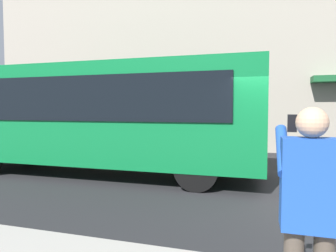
% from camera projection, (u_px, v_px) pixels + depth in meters
% --- Properties ---
extents(ground_plane, '(60.00, 60.00, 0.00)m').
position_uv_depth(ground_plane, '(290.00, 194.00, 6.53)').
color(ground_plane, '#232326').
extents(building_facade_far, '(28.00, 1.55, 12.00)m').
position_uv_depth(building_facade_far, '(277.00, 11.00, 12.70)').
color(building_facade_far, '#A89E8E').
rests_on(building_facade_far, ground_plane).
extents(red_bus, '(9.05, 2.54, 3.08)m').
position_uv_depth(red_bus, '(100.00, 115.00, 8.56)').
color(red_bus, '#0F7238').
rests_on(red_bus, ground_plane).
extents(pedestrian_photographer, '(0.53, 0.52, 1.70)m').
position_uv_depth(pedestrian_photographer, '(310.00, 206.00, 2.16)').
color(pedestrian_photographer, '#4C4238').
rests_on(pedestrian_photographer, sidewalk_curb).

